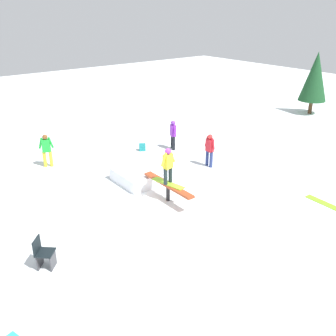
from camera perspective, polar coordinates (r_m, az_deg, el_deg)
ground_plane at (r=13.40m, az=-0.00°, el=-4.94°), size 60.00×60.00×0.00m
rail_feature at (r=13.14m, az=-0.00°, el=-2.78°), size 2.52×0.29×0.66m
snow_kicker_ramp at (r=14.72m, az=-4.68°, el=-1.23°), size 1.81×1.51×0.49m
main_rider_on_rail at (r=12.83m, az=-0.00°, el=0.21°), size 1.36×0.70×1.32m
bystander_purple at (r=17.89m, az=0.77°, el=5.31°), size 0.62×0.31×1.42m
bystander_green at (r=16.68m, az=-18.03°, el=2.79°), size 0.36×0.59×1.44m
bystander_red at (r=15.99m, az=6.35°, el=2.96°), size 0.61×0.22×1.44m
loose_snowboard_lime at (r=14.26m, az=22.82°, el=-5.03°), size 1.49×0.36×0.02m
loose_snowboard_white at (r=17.77m, az=-10.25°, el=2.12°), size 1.28×0.63×0.02m
folding_chair at (r=10.56m, az=-18.44°, el=-12.31°), size 0.62×0.62×0.88m
backpack_on_snow at (r=17.93m, az=-3.94°, el=3.18°), size 0.35×0.37×0.34m
pine_tree_near at (r=25.55m, az=21.50°, el=12.83°), size 1.70×1.70×3.85m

